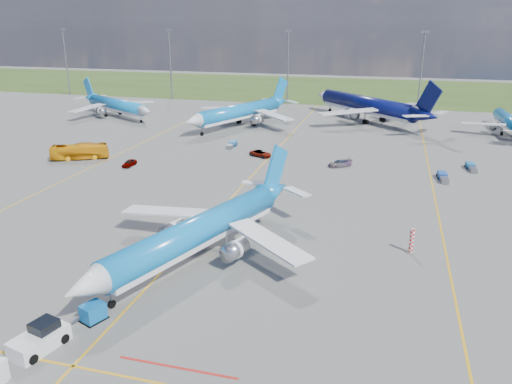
% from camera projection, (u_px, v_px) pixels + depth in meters
% --- Properties ---
extents(ground, '(400.00, 400.00, 0.00)m').
position_uv_depth(ground, '(177.00, 256.00, 57.35)').
color(ground, '#535351').
rests_on(ground, ground).
extents(grass_strip, '(400.00, 80.00, 0.01)m').
position_uv_depth(grass_strip, '(333.00, 89.00, 194.09)').
color(grass_strip, '#2D4719').
rests_on(grass_strip, ground).
extents(taxiway_lines, '(60.25, 160.00, 0.02)m').
position_uv_depth(taxiway_lines, '(246.00, 184.00, 82.56)').
color(taxiway_lines, orange).
rests_on(taxiway_lines, ground).
extents(floodlight_masts, '(202.20, 0.50, 22.70)m').
position_uv_depth(floodlight_masts, '(353.00, 65.00, 151.03)').
color(floodlight_masts, slate).
rests_on(floodlight_masts, ground).
extents(warning_post, '(0.50, 0.50, 3.00)m').
position_uv_depth(warning_post, '(412.00, 241.00, 57.71)').
color(warning_post, red).
rests_on(warning_post, ground).
extents(bg_jet_nw, '(45.01, 41.87, 9.45)m').
position_uv_depth(bg_jet_nw, '(118.00, 117.00, 139.17)').
color(bg_jet_nw, '#0E76C4').
rests_on(bg_jet_nw, ground).
extents(bg_jet_nnw, '(44.70, 49.82, 10.70)m').
position_uv_depth(bg_jet_nnw, '(240.00, 126.00, 126.61)').
color(bg_jet_nnw, '#0E76C4').
rests_on(bg_jet_nnw, ground).
extents(bg_jet_n, '(58.82, 58.94, 12.38)m').
position_uv_depth(bg_jet_n, '(366.00, 121.00, 133.35)').
color(bg_jet_n, '#080D46').
rests_on(bg_jet_n, ground).
extents(bg_jet_ne, '(25.49, 32.62, 8.25)m').
position_uv_depth(bg_jet_ne, '(508.00, 134.00, 118.50)').
color(bg_jet_ne, '#0E76C4').
rests_on(bg_jet_ne, ground).
extents(main_airliner, '(39.29, 44.70, 9.78)m').
position_uv_depth(main_airliner, '(199.00, 259.00, 56.72)').
color(main_airliner, '#0E76C4').
rests_on(main_airliner, ground).
extents(pushback_tug, '(3.48, 6.62, 2.20)m').
position_uv_depth(pushback_tug, '(40.00, 338.00, 41.08)').
color(pushback_tug, silver).
rests_on(pushback_tug, ground).
extents(uld_container, '(2.19, 2.40, 1.57)m').
position_uv_depth(uld_container, '(93.00, 312.00, 44.92)').
color(uld_container, '#0B5BA6').
rests_on(uld_container, ground).
extents(apron_bus, '(10.77, 7.16, 3.01)m').
position_uv_depth(apron_bus, '(80.00, 152.00, 96.54)').
color(apron_bus, orange).
rests_on(apron_bus, ground).
extents(service_car_a, '(1.55, 3.67, 1.24)m').
position_uv_depth(service_car_a, '(129.00, 163.00, 92.11)').
color(service_car_a, '#999999').
rests_on(service_car_a, ground).
extents(service_car_b, '(4.97, 3.71, 1.26)m').
position_uv_depth(service_car_b, '(261.00, 154.00, 98.54)').
color(service_car_b, '#999999').
rests_on(service_car_b, ground).
extents(service_car_c, '(4.65, 4.10, 1.29)m').
position_uv_depth(service_car_c, '(340.00, 163.00, 91.93)').
color(service_car_c, '#999999').
rests_on(service_car_c, ground).
extents(baggage_tug_w, '(1.63, 4.87, 1.07)m').
position_uv_depth(baggage_tug_w, '(443.00, 177.00, 84.31)').
color(baggage_tug_w, '#19469A').
rests_on(baggage_tug_w, ground).
extents(baggage_tug_c, '(1.41, 4.62, 1.03)m').
position_uv_depth(baggage_tug_c, '(232.00, 145.00, 106.15)').
color(baggage_tug_c, '#1A639F').
rests_on(baggage_tug_c, ground).
extents(baggage_tug_e, '(1.65, 4.65, 1.02)m').
position_uv_depth(baggage_tug_e, '(471.00, 167.00, 90.03)').
color(baggage_tug_e, '#1A5E9C').
rests_on(baggage_tug_e, ground).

